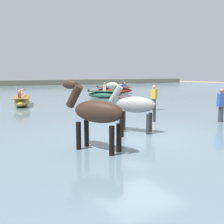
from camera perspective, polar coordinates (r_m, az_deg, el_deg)
ground_plane at (r=8.92m, az=5.30°, el=-6.23°), size 120.00×120.00×0.00m
water_surface at (r=17.88m, az=-13.57°, el=1.20°), size 90.00×90.00×0.25m
horse_lead_grey at (r=9.00m, az=4.60°, el=1.29°), size 1.35×1.57×1.93m
horse_flank_dark_bay at (r=6.80m, az=-3.51°, el=-0.28°), size 1.21×1.80×2.05m
boat_mid_channel at (r=17.55m, az=-18.67°, el=2.25°), size 1.71×3.27×1.04m
boat_mid_outer at (r=21.97m, az=-1.62°, el=3.77°), size 2.76×2.42×1.05m
boat_near_starboard at (r=32.37m, az=2.19°, el=5.26°), size 3.72×3.16×1.19m
boat_near_port at (r=27.31m, az=0.54°, el=4.69°), size 3.68×2.62×1.12m
person_wading_close at (r=11.85m, az=22.22°, el=1.02°), size 0.36×0.28×1.63m
person_onlooker_right at (r=14.66m, az=8.91°, el=2.77°), size 0.28×0.36×1.63m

